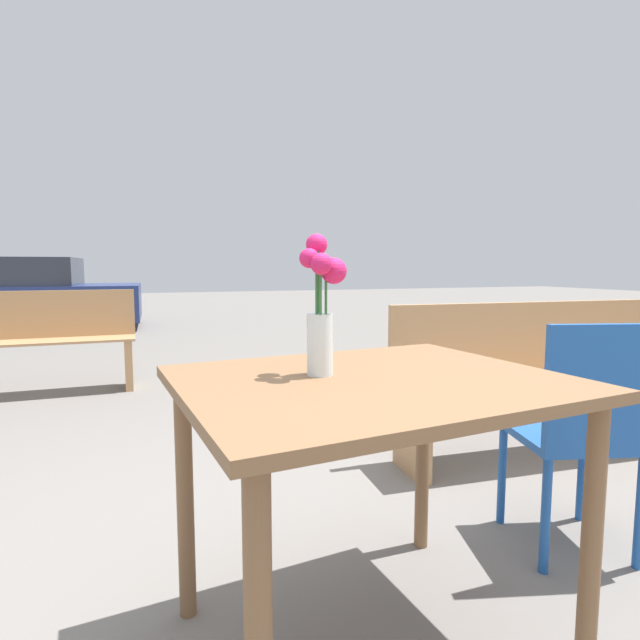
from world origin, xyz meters
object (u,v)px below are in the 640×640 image
object	(u,v)px
flower_vase	(321,312)
cafe_chair	(582,424)
bench_near	(541,371)
bench_middle	(13,338)
table_front	(372,415)

from	to	relation	value
flower_vase	cafe_chair	xyz separation A→B (m)	(1.01, 0.06, -0.44)
bench_near	bench_middle	world-z (taller)	same
table_front	flower_vase	world-z (taller)	flower_vase
table_front	cafe_chair	bearing A→B (deg)	8.09
cafe_chair	table_front	bearing A→B (deg)	-171.91
table_front	cafe_chair	world-z (taller)	cafe_chair
flower_vase	bench_near	world-z (taller)	flower_vase
cafe_chair	flower_vase	bearing A→B (deg)	-176.79
table_front	bench_near	distance (m)	1.84
cafe_chair	bench_middle	size ratio (longest dim) A/B	0.46
table_front	bench_near	bearing A→B (deg)	32.70
bench_near	bench_middle	size ratio (longest dim) A/B	0.95
bench_near	cafe_chair	bearing A→B (deg)	-126.81
flower_vase	cafe_chair	bearing A→B (deg)	3.21
flower_vase	bench_near	size ratio (longest dim) A/B	0.21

